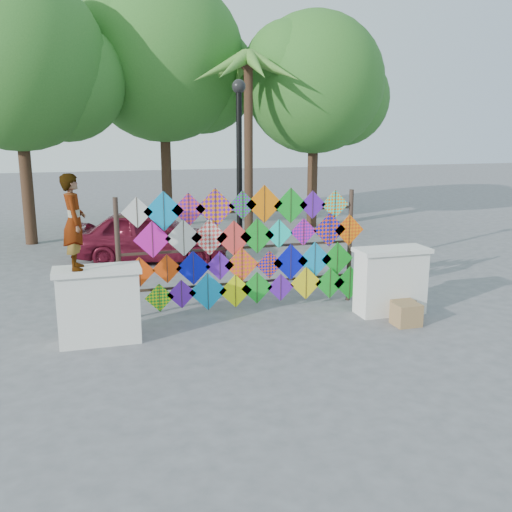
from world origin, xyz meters
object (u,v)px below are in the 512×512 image
object	(u,v)px
vendor_woman	(74,222)
sedan	(152,236)
kite_rack	(248,249)
lamppost	(239,168)

from	to	relation	value
vendor_woman	sedan	world-z (taller)	vendor_woman
kite_rack	vendor_woman	xyz separation A→B (m)	(-3.12, -0.92, 0.82)
kite_rack	lamppost	xyz separation A→B (m)	(0.18, 1.28, 1.46)
sedan	lamppost	world-z (taller)	lamppost
kite_rack	lamppost	size ratio (longest dim) A/B	1.11
kite_rack	sedan	world-z (taller)	kite_rack
vendor_woman	lamppost	size ratio (longest dim) A/B	0.34
sedan	vendor_woman	bearing A→B (deg)	178.81
kite_rack	sedan	xyz separation A→B (m)	(-1.31, 4.79, -0.53)
kite_rack	vendor_woman	bearing A→B (deg)	-163.48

